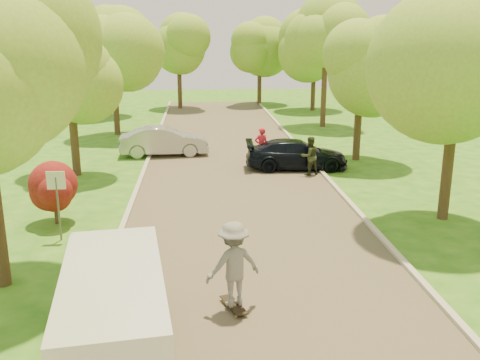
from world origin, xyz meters
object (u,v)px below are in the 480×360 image
object	(u,v)px
street_sign	(57,191)
skateboarder	(233,264)
dark_sedan	(296,154)
person_olive	(310,156)
minivan	(114,313)
longboard	(234,305)
silver_sedan	(164,141)
person_striped	(261,146)

from	to	relation	value
street_sign	skateboarder	xyz separation A→B (m)	(5.01, -4.73, -0.43)
dark_sedan	person_olive	bearing A→B (deg)	-160.07
skateboarder	minivan	bearing A→B (deg)	14.80
minivan	person_olive	bearing A→B (deg)	56.43
dark_sedan	person_olive	size ratio (longest dim) A/B	2.72
dark_sedan	longboard	distance (m)	13.64
minivan	silver_sedan	world-z (taller)	minivan
silver_sedan	person_olive	distance (m)	8.14
silver_sedan	longboard	xyz separation A→B (m)	(2.51, -16.47, -0.64)
silver_sedan	person_striped	bearing A→B (deg)	-120.34
person_olive	minivan	bearing A→B (deg)	42.49
minivan	skateboarder	size ratio (longest dim) A/B	2.53
person_olive	silver_sedan	bearing A→B (deg)	-55.90
skateboarder	person_striped	bearing A→B (deg)	-119.27
minivan	person_striped	xyz separation A→B (m)	(4.71, 15.75, -0.05)
dark_sedan	person_olive	xyz separation A→B (m)	(0.37, -1.19, 0.18)
minivan	person_striped	distance (m)	16.44
person_striped	dark_sedan	bearing A→B (deg)	142.36
street_sign	minivan	distance (m)	6.94
street_sign	silver_sedan	bearing A→B (deg)	77.99
minivan	person_striped	world-z (taller)	person_striped
longboard	skateboarder	xyz separation A→B (m)	(0.00, 0.00, 1.02)
skateboarder	person_striped	world-z (taller)	skateboarder
longboard	person_olive	world-z (taller)	person_olive
minivan	silver_sedan	distance (m)	18.15
minivan	person_striped	bearing A→B (deg)	65.80
street_sign	silver_sedan	distance (m)	12.04
longboard	skateboarder	bearing A→B (deg)	-109.99
silver_sedan	person_striped	world-z (taller)	person_striped
skateboarder	person_striped	size ratio (longest dim) A/B	1.10
skateboarder	street_sign	bearing A→B (deg)	-63.34
street_sign	dark_sedan	distance (m)	12.19
silver_sedan	dark_sedan	world-z (taller)	silver_sedan
longboard	street_sign	bearing A→B (deg)	-63.34
longboard	person_olive	bearing A→B (deg)	-129.49
minivan	longboard	distance (m)	3.06
dark_sedan	longboard	bearing A→B (deg)	166.53
minivan	silver_sedan	xyz separation A→B (m)	(-0.09, 18.15, -0.20)
skateboarder	person_striped	xyz separation A→B (m)	(2.30, 14.07, -0.22)
minivan	skateboarder	distance (m)	2.94
dark_sedan	skateboarder	world-z (taller)	skateboarder
silver_sedan	longboard	size ratio (longest dim) A/B	4.29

